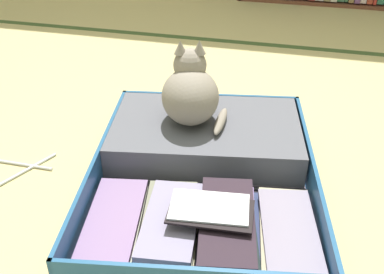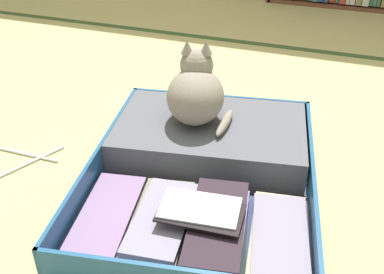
{
  "view_description": "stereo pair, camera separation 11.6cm",
  "coord_description": "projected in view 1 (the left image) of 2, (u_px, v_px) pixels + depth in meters",
  "views": [
    {
      "loc": [
        0.28,
        -1.16,
        0.94
      ],
      "look_at": [
        -0.01,
        0.02,
        0.17
      ],
      "focal_mm": 42.93,
      "sensor_mm": 36.0,
      "label": 1
    },
    {
      "loc": [
        0.39,
        -1.12,
        0.94
      ],
      "look_at": [
        -0.01,
        0.02,
        0.17
      ],
      "focal_mm": 42.93,
      "sensor_mm": 36.0,
      "label": 2
    }
  ],
  "objects": [
    {
      "name": "ground_plane",
      "position": [
        193.0,
        184.0,
        1.51
      ],
      "size": [
        10.0,
        10.0,
        0.0
      ],
      "primitive_type": "plane",
      "color": "tan"
    },
    {
      "name": "tatami_border",
      "position": [
        249.0,
        43.0,
        2.58
      ],
      "size": [
        4.8,
        0.05,
        0.0
      ],
      "color": "#3B5228",
      "rests_on": "ground_plane"
    },
    {
      "name": "open_suitcase",
      "position": [
        206.0,
        165.0,
        1.51
      ],
      "size": [
        0.82,
        0.98,
        0.13
      ],
      "color": "#215481",
      "rests_on": "ground_plane"
    },
    {
      "name": "black_cat",
      "position": [
        191.0,
        92.0,
        1.56
      ],
      "size": [
        0.25,
        0.28,
        0.27
      ],
      "color": "gray",
      "rests_on": "open_suitcase"
    }
  ]
}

